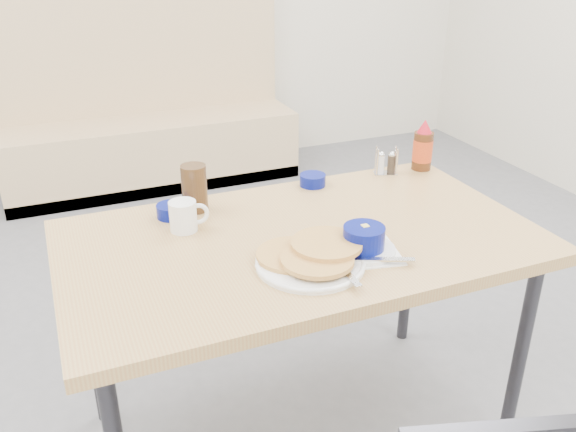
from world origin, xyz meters
name	(u,v)px	position (x,y,z in m)	size (l,w,h in m)	color
booth_bench	(149,131)	(0.00, 2.78, 0.35)	(1.90, 0.56, 1.22)	tan
dining_table	(301,254)	(0.00, 0.25, 0.70)	(1.40, 0.80, 0.76)	tan
pancake_plate	(311,258)	(-0.04, 0.08, 0.78)	(0.30, 0.32, 0.05)	white
coffee_mug	(184,216)	(-0.31, 0.42, 0.81)	(0.12, 0.08, 0.09)	white
grits_setting	(364,242)	(0.12, 0.09, 0.79)	(0.23, 0.24, 0.08)	white
creamer_bowl	(171,211)	(-0.33, 0.53, 0.78)	(0.09, 0.09, 0.04)	#040E68
butter_bowl	(313,180)	(0.19, 0.59, 0.78)	(0.09, 0.09, 0.04)	#040E68
amber_tumbler	(194,188)	(-0.24, 0.55, 0.84)	(0.08, 0.08, 0.15)	#3C2613
condiment_caddy	(386,165)	(0.49, 0.59, 0.80)	(0.10, 0.08, 0.10)	silver
syrup_bottle	(423,148)	(0.64, 0.58, 0.84)	(0.07, 0.07, 0.19)	#47230F
sugar_wrapper	(281,254)	(-0.10, 0.17, 0.76)	(0.04, 0.02, 0.00)	#D9486E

